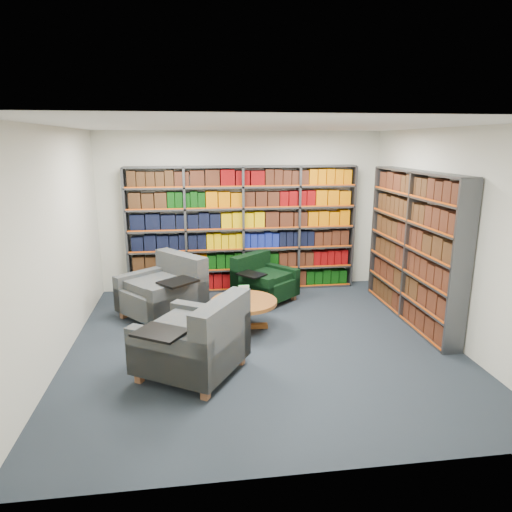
{
  "coord_description": "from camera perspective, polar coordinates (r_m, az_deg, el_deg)",
  "views": [
    {
      "loc": [
        -0.84,
        -5.57,
        2.61
      ],
      "look_at": [
        0.0,
        0.6,
        1.05
      ],
      "focal_mm": 32.0,
      "sensor_mm": 36.0,
      "label": 1
    }
  ],
  "objects": [
    {
      "name": "chair_teal_front",
      "position": [
        5.32,
        -7.2,
        -10.86
      ],
      "size": [
        1.42,
        1.42,
        0.94
      ],
      "color": "#031737",
      "rests_on": "ground"
    },
    {
      "name": "chair_teal_left",
      "position": [
        7.13,
        -11.06,
        -4.47
      ],
      "size": [
        1.44,
        1.44,
        0.93
      ],
      "color": "#031737",
      "rests_on": "ground"
    },
    {
      "name": "chair_green_right",
      "position": [
        7.72,
        0.68,
        -3.28
      ],
      "size": [
        1.18,
        1.18,
        0.76
      ],
      "color": "black",
      "rests_on": "ground"
    },
    {
      "name": "room_shell",
      "position": [
        5.76,
        0.81,
        1.94
      ],
      "size": [
        5.02,
        5.02,
        2.82
      ],
      "color": "black",
      "rests_on": "ground"
    },
    {
      "name": "coffee_table",
      "position": [
        6.49,
        -1.52,
        -6.29
      ],
      "size": [
        0.94,
        0.94,
        0.66
      ],
      "color": "#944F23",
      "rests_on": "ground"
    },
    {
      "name": "bookshelf_right",
      "position": [
        7.1,
        19.06,
        1.0
      ],
      "size": [
        0.28,
        2.5,
        2.2
      ],
      "color": "#47494F",
      "rests_on": "ground"
    },
    {
      "name": "bookshelf_back",
      "position": [
        8.1,
        -1.67,
        3.31
      ],
      "size": [
        4.0,
        0.28,
        2.2
      ],
      "color": "#47494F",
      "rests_on": "ground"
    }
  ]
}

